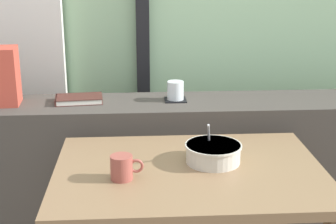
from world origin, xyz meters
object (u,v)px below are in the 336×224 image
closed_book (79,99)px  soup_bowl (213,153)px  juice_glass (175,91)px  coaster_square (175,100)px  ceramic_mug (122,167)px  breakfast_table (189,200)px

closed_book → soup_bowl: bearing=-45.6°
soup_bowl → juice_glass: bearing=99.8°
juice_glass → coaster_square: bearing=0.0°
closed_book → ceramic_mug: (0.22, -0.68, -0.05)m
coaster_square → juice_glass: 0.04m
breakfast_table → juice_glass: 0.66m
breakfast_table → soup_bowl: soup_bowl is taller
juice_glass → ceramic_mug: bearing=-108.8°
juice_glass → soup_bowl: (0.10, -0.56, -0.09)m
ceramic_mug → closed_book: bearing=107.5°
breakfast_table → juice_glass: bearing=90.3°
soup_bowl → closed_book: bearing=134.4°
soup_bowl → ceramic_mug: (-0.33, -0.13, 0.01)m
breakfast_table → soup_bowl: (0.09, 0.05, 0.16)m
breakfast_table → coaster_square: size_ratio=9.61×
breakfast_table → coaster_square: bearing=90.3°
coaster_square → juice_glass: bearing=0.0°
ceramic_mug → coaster_square: bearing=71.2°
breakfast_table → ceramic_mug: size_ratio=8.50×
breakfast_table → closed_book: closed_book is taller
juice_glass → ceramic_mug: juice_glass is taller
breakfast_table → ceramic_mug: ceramic_mug is taller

